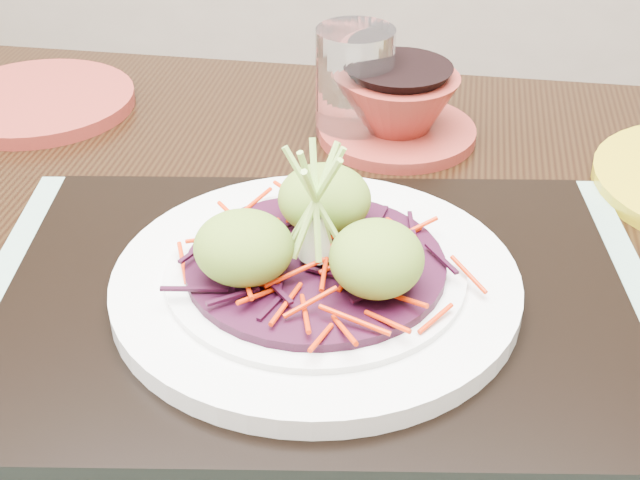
# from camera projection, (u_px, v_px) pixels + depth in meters

# --- Properties ---
(dining_table) EXTENTS (1.17, 0.80, 0.73)m
(dining_table) POSITION_uv_depth(u_px,v_px,m) (295.00, 355.00, 0.74)
(dining_table) COLOR black
(dining_table) RESTS_ON ground
(placemat) EXTENTS (0.54, 0.44, 0.00)m
(placemat) POSITION_uv_depth(u_px,v_px,m) (316.00, 317.00, 0.62)
(placemat) COLOR gray
(placemat) RESTS_ON dining_table
(serving_tray) EXTENTS (0.46, 0.37, 0.02)m
(serving_tray) POSITION_uv_depth(u_px,v_px,m) (316.00, 303.00, 0.62)
(serving_tray) COLOR black
(serving_tray) RESTS_ON placemat
(white_plate) EXTENTS (0.28, 0.28, 0.02)m
(white_plate) POSITION_uv_depth(u_px,v_px,m) (316.00, 281.00, 0.61)
(white_plate) COLOR silver
(white_plate) RESTS_ON serving_tray
(cabbage_bed) EXTENTS (0.17, 0.17, 0.01)m
(cabbage_bed) POSITION_uv_depth(u_px,v_px,m) (316.00, 264.00, 0.60)
(cabbage_bed) COLOR black
(cabbage_bed) RESTS_ON white_plate
(carrot_julienne) EXTENTS (0.21, 0.21, 0.01)m
(carrot_julienne) POSITION_uv_depth(u_px,v_px,m) (316.00, 254.00, 0.59)
(carrot_julienne) COLOR red
(carrot_julienne) RESTS_ON cabbage_bed
(guacamole_scoops) EXTENTS (0.15, 0.13, 0.05)m
(guacamole_scoops) POSITION_uv_depth(u_px,v_px,m) (315.00, 234.00, 0.58)
(guacamole_scoops) COLOR #587222
(guacamole_scoops) RESTS_ON cabbage_bed
(scallion_garnish) EXTENTS (0.06, 0.06, 0.10)m
(scallion_garnish) POSITION_uv_depth(u_px,v_px,m) (316.00, 206.00, 0.57)
(scallion_garnish) COLOR #90BF4C
(scallion_garnish) RESTS_ON cabbage_bed
(terracotta_side_plate) EXTENTS (0.22, 0.22, 0.01)m
(terracotta_side_plate) POSITION_uv_depth(u_px,v_px,m) (38.00, 101.00, 0.91)
(terracotta_side_plate) COLOR maroon
(terracotta_side_plate) RESTS_ON dining_table
(water_glass) EXTENTS (0.08, 0.08, 0.11)m
(water_glass) POSITION_uv_depth(u_px,v_px,m) (355.00, 83.00, 0.84)
(water_glass) COLOR white
(water_glass) RESTS_ON dining_table
(terracotta_bowl_set) EXTENTS (0.16, 0.16, 0.06)m
(terracotta_bowl_set) POSITION_uv_depth(u_px,v_px,m) (398.00, 111.00, 0.84)
(terracotta_bowl_set) COLOR maroon
(terracotta_bowl_set) RESTS_ON dining_table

